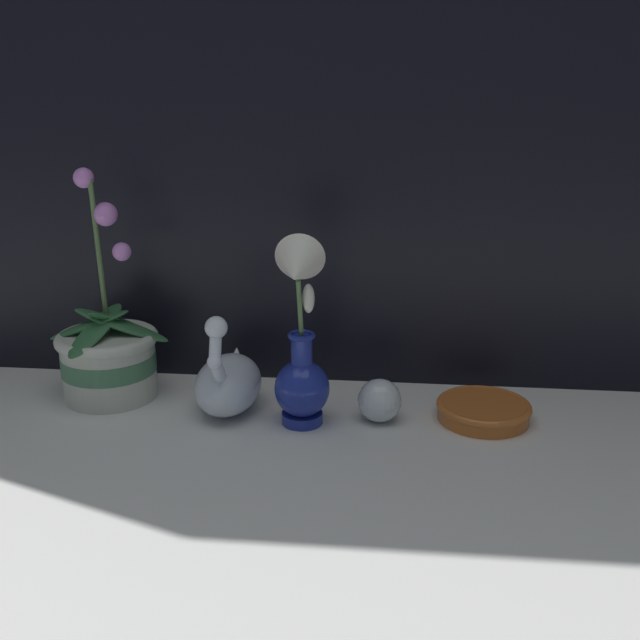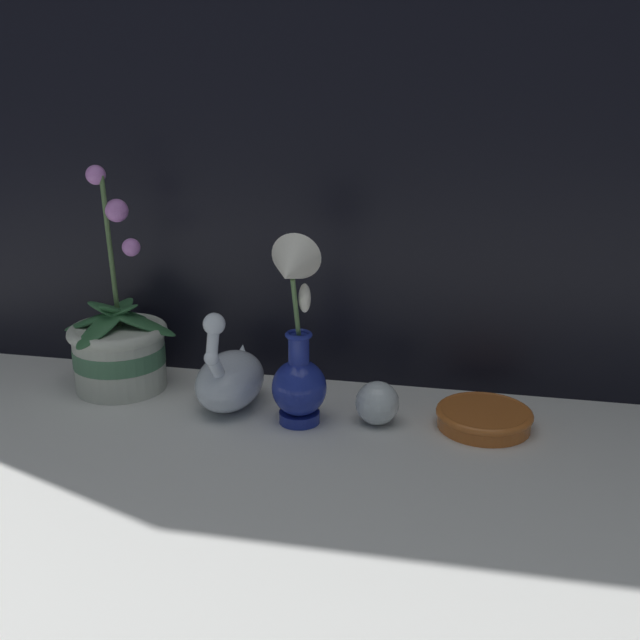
% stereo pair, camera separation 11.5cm
% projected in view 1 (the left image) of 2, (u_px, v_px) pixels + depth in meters
% --- Properties ---
extents(ground_plane, '(2.80, 2.80, 0.00)m').
position_uv_depth(ground_plane, '(286.00, 447.00, 1.08)').
color(ground_plane, silver).
extents(window_backdrop, '(2.80, 0.03, 1.20)m').
position_uv_depth(window_backdrop, '(306.00, 16.00, 1.16)').
color(window_backdrop, black).
rests_on(window_backdrop, ground_plane).
extents(orchid_potted_plant, '(0.20, 0.20, 0.38)m').
position_uv_depth(orchid_potted_plant, '(108.00, 354.00, 1.23)').
color(orchid_potted_plant, beige).
rests_on(orchid_potted_plant, ground_plane).
extents(swan_figurine, '(0.10, 0.19, 0.18)m').
position_uv_depth(swan_figurine, '(228.00, 381.00, 1.19)').
color(swan_figurine, silver).
rests_on(swan_figurine, ground_plane).
extents(blue_vase, '(0.08, 0.13, 0.30)m').
position_uv_depth(blue_vase, '(301.00, 350.00, 1.11)').
color(blue_vase, navy).
rests_on(blue_vase, ground_plane).
extents(glass_sphere, '(0.07, 0.07, 0.07)m').
position_uv_depth(glass_sphere, '(380.00, 400.00, 1.15)').
color(glass_sphere, silver).
rests_on(glass_sphere, ground_plane).
extents(amber_dish, '(0.15, 0.15, 0.03)m').
position_uv_depth(amber_dish, '(484.00, 410.00, 1.16)').
color(amber_dish, '#C66628').
rests_on(amber_dish, ground_plane).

